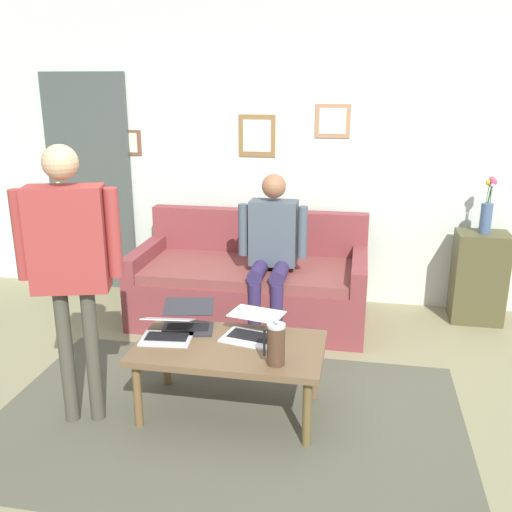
% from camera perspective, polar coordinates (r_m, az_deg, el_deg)
% --- Properties ---
extents(ground_plane, '(7.68, 7.68, 0.00)m').
position_cam_1_polar(ground_plane, '(3.56, -2.22, -16.42)').
color(ground_plane, gray).
extents(area_rug, '(2.83, 1.82, 0.01)m').
position_cam_1_polar(area_rug, '(3.59, -2.95, -16.08)').
color(area_rug, '#515140').
rests_on(area_rug, ground_plane).
extents(back_wall, '(7.04, 0.11, 2.70)m').
position_cam_1_polar(back_wall, '(5.17, 3.02, 10.26)').
color(back_wall, silver).
rests_on(back_wall, ground_plane).
extents(interior_door, '(0.82, 0.09, 2.05)m').
position_cam_1_polar(interior_door, '(5.69, -16.27, 6.92)').
color(interior_door, '#454C47').
rests_on(interior_door, ground_plane).
extents(couch, '(1.93, 0.93, 0.88)m').
position_cam_1_polar(couch, '(4.86, -0.51, -2.89)').
color(couch, brown).
rests_on(couch, ground_plane).
extents(coffee_table, '(1.13, 0.64, 0.46)m').
position_cam_1_polar(coffee_table, '(3.47, -2.67, -9.62)').
color(coffee_table, brown).
rests_on(coffee_table, ground_plane).
extents(laptop_left, '(0.38, 0.39, 0.13)m').
position_cam_1_polar(laptop_left, '(3.69, -6.83, -6.49)').
color(laptop_left, '#28282D').
rests_on(laptop_left, coffee_table).
extents(laptop_center, '(0.39, 0.40, 0.13)m').
position_cam_1_polar(laptop_center, '(3.54, -0.38, -7.35)').
color(laptop_center, silver).
rests_on(laptop_center, coffee_table).
extents(laptop_right, '(0.33, 0.30, 0.14)m').
position_cam_1_polar(laptop_right, '(3.56, -8.91, -7.52)').
color(laptop_right, silver).
rests_on(laptop_right, coffee_table).
extents(french_press, '(0.12, 0.10, 0.27)m').
position_cam_1_polar(french_press, '(3.18, 2.01, -8.81)').
color(french_press, '#4C3323').
rests_on(french_press, coffee_table).
extents(side_shelf, '(0.42, 0.32, 0.77)m').
position_cam_1_polar(side_shelf, '(5.15, 21.42, -1.99)').
color(side_shelf, '#4C4829').
rests_on(side_shelf, ground_plane).
extents(flower_vase, '(0.10, 0.09, 0.47)m').
position_cam_1_polar(flower_vase, '(5.00, 22.14, 4.13)').
color(flower_vase, '#445B81').
rests_on(flower_vase, side_shelf).
extents(person_standing, '(0.58, 0.29, 1.65)m').
position_cam_1_polar(person_standing, '(3.32, -18.22, 0.35)').
color(person_standing, '#474639').
rests_on(person_standing, ground_plane).
extents(person_seated, '(0.55, 0.51, 1.28)m').
position_cam_1_polar(person_seated, '(4.48, 1.59, 1.06)').
color(person_seated, '#312651').
rests_on(person_seated, ground_plane).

